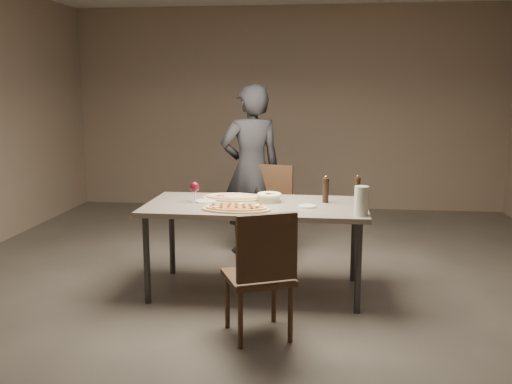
# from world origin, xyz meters

# --- Properties ---
(room) EXTENTS (7.00, 7.00, 7.00)m
(room) POSITION_xyz_m (0.00, 0.00, 1.40)
(room) COLOR #5B554E
(room) RESTS_ON ground
(dining_table) EXTENTS (1.80, 0.90, 0.75)m
(dining_table) POSITION_xyz_m (0.00, 0.00, 0.69)
(dining_table) COLOR gray
(dining_table) RESTS_ON ground
(zucchini_pizza) EXTENTS (0.54, 0.30, 0.05)m
(zucchini_pizza) POSITION_xyz_m (-0.12, -0.25, 0.77)
(zucchini_pizza) COLOR tan
(zucchini_pizza) RESTS_ON dining_table
(ham_pizza) EXTENTS (0.52, 0.29, 0.04)m
(ham_pizza) POSITION_xyz_m (-0.22, 0.19, 0.77)
(ham_pizza) COLOR tan
(ham_pizza) RESTS_ON dining_table
(bread_basket) EXTENTS (0.21, 0.21, 0.07)m
(bread_basket) POSITION_xyz_m (0.10, 0.11, 0.79)
(bread_basket) COLOR beige
(bread_basket) RESTS_ON dining_table
(oil_dish) EXTENTS (0.14, 0.14, 0.02)m
(oil_dish) POSITION_xyz_m (0.42, -0.08, 0.76)
(oil_dish) COLOR white
(oil_dish) RESTS_ON dining_table
(pepper_mill_left) EXTENTS (0.05, 0.05, 0.21)m
(pepper_mill_left) POSITION_xyz_m (0.83, 0.27, 0.85)
(pepper_mill_left) COLOR black
(pepper_mill_left) RESTS_ON dining_table
(pepper_mill_right) EXTENTS (0.06, 0.06, 0.23)m
(pepper_mill_right) POSITION_xyz_m (0.56, 0.13, 0.86)
(pepper_mill_right) COLOR black
(pepper_mill_right) RESTS_ON dining_table
(carafe) EXTENTS (0.11, 0.11, 0.22)m
(carafe) POSITION_xyz_m (0.83, -0.32, 0.86)
(carafe) COLOR silver
(carafe) RESTS_ON dining_table
(wine_glass) EXTENTS (0.08, 0.08, 0.17)m
(wine_glass) POSITION_xyz_m (-0.52, 0.03, 0.87)
(wine_glass) COLOR silver
(wine_glass) RESTS_ON dining_table
(side_plate) EXTENTS (0.17, 0.17, 0.01)m
(side_plate) POSITION_xyz_m (-0.43, 0.04, 0.76)
(side_plate) COLOR white
(side_plate) RESTS_ON dining_table
(chair_near) EXTENTS (0.56, 0.56, 0.90)m
(chair_near) POSITION_xyz_m (0.15, -0.92, 0.50)
(chair_near) COLOR #3C2719
(chair_near) RESTS_ON ground
(chair_far) EXTENTS (0.50, 0.50, 0.93)m
(chair_far) POSITION_xyz_m (0.01, 0.99, 0.52)
(chair_far) COLOR #3C2719
(chair_far) RESTS_ON ground
(diner) EXTENTS (0.74, 0.63, 1.73)m
(diner) POSITION_xyz_m (-0.20, 1.17, 0.86)
(diner) COLOR black
(diner) RESTS_ON ground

